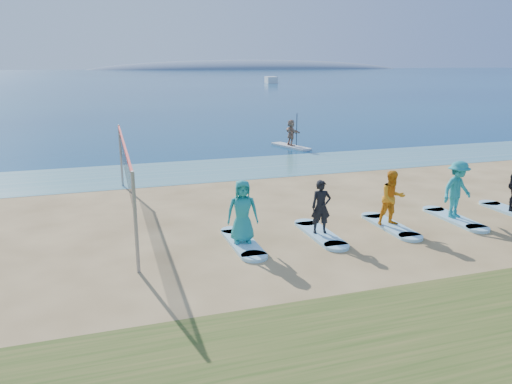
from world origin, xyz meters
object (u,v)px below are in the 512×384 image
object	(u,v)px
boat_offshore_b	(271,83)
student_2	(392,198)
surfboard_1	(320,234)
student_3	(457,190)
volleyball_net	(125,160)
paddleboarder	(291,133)
surfboard_3	(454,219)
student_1	(321,207)
surfboard_0	(243,243)
surfboard_2	(390,226)
paddleboard	(291,146)
student_0	(242,211)

from	to	relation	value
boat_offshore_b	student_2	bearing A→B (deg)	-97.79
surfboard_1	student_3	xyz separation A→B (m)	(4.74, 0.00, 0.96)
volleyball_net	surfboard_1	world-z (taller)	volleyball_net
paddleboarder	surfboard_3	distance (m)	14.59
student_1	surfboard_3	xyz separation A→B (m)	(4.74, 0.00, -0.83)
student_2	boat_offshore_b	bearing A→B (deg)	75.05
boat_offshore_b	surfboard_0	xyz separation A→B (m)	(-36.72, -99.53, 0.04)
surfboard_0	paddleboarder	bearing A→B (deg)	63.26
surfboard_1	surfboard_3	size ratio (longest dim) A/B	1.00
volleyball_net	paddleboarder	xyz separation A→B (m)	(10.17, 11.07, -1.02)
student_2	paddleboarder	bearing A→B (deg)	82.74
paddleboarder	surfboard_2	bearing A→B (deg)	161.56
surfboard_0	paddleboard	bearing A→B (deg)	63.26
paddleboard	student_1	size ratio (longest dim) A/B	1.91
surfboard_1	surfboard_3	xyz separation A→B (m)	(4.74, 0.00, 0.00)
boat_offshore_b	surfboard_2	size ratio (longest dim) A/B	2.44
volleyball_net	student_1	size ratio (longest dim) A/B	5.79
student_3	surfboard_0	bearing A→B (deg)	167.40
student_1	surfboard_3	size ratio (longest dim) A/B	0.71
volleyball_net	student_0	size ratio (longest dim) A/B	5.19
student_1	boat_offshore_b	bearing A→B (deg)	81.59
boat_offshore_b	student_0	world-z (taller)	student_0
volleyball_net	paddleboard	distance (m)	15.14
surfboard_0	surfboard_2	distance (m)	4.74
surfboard_2	surfboard_3	distance (m)	2.37
surfboard_2	student_2	world-z (taller)	student_2
volleyball_net	surfboard_1	xyz separation A→B (m)	(5.20, -3.49, -1.86)
student_0	student_2	size ratio (longest dim) A/B	1.04
boat_offshore_b	student_1	size ratio (longest dim) A/B	3.43
student_0	surfboard_1	world-z (taller)	student_0
paddleboarder	paddleboard	bearing A→B (deg)	-0.00
surfboard_1	student_1	size ratio (longest dim) A/B	1.40
paddleboard	student_0	size ratio (longest dim) A/B	1.71
surfboard_1	student_1	world-z (taller)	student_1
student_0	surfboard_3	size ratio (longest dim) A/B	0.80
paddleboarder	student_0	xyz separation A→B (m)	(-7.34, -14.56, 0.08)
surfboard_1	surfboard_0	bearing A→B (deg)	180.00
boat_offshore_b	surfboard_2	xyz separation A→B (m)	(-31.99, -99.53, 0.04)
paddleboarder	boat_offshore_b	distance (m)	89.91
paddleboarder	surfboard_2	xyz separation A→B (m)	(-2.60, -14.56, -0.84)
paddleboarder	student_2	distance (m)	14.79
volleyball_net	student_2	distance (m)	8.39
boat_offshore_b	surfboard_2	bearing A→B (deg)	-97.79
student_2	student_1	bearing A→B (deg)	-177.14
paddleboarder	boat_offshore_b	size ratio (longest dim) A/B	0.28
paddleboarder	surfboard_0	distance (m)	16.32
paddleboarder	student_2	size ratio (longest dim) A/B	0.90
surfboard_0	student_1	size ratio (longest dim) A/B	1.40
paddleboard	student_1	distance (m)	15.41
surfboard_0	surfboard_2	size ratio (longest dim) A/B	1.00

